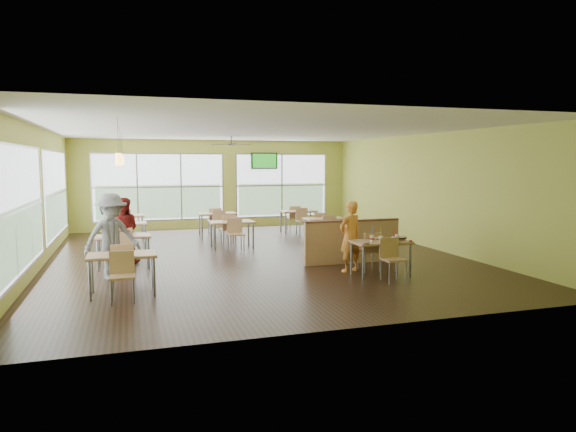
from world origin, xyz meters
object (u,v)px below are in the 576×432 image
(main_table, at_px, (381,246))
(half_wall_divider, at_px, (352,241))
(man_plaid, at_px, (350,236))
(food_basket, at_px, (400,238))

(main_table, xyz_separation_m, half_wall_divider, (0.00, 1.45, -0.11))
(main_table, bearing_deg, man_plaid, 126.96)
(half_wall_divider, xyz_separation_m, food_basket, (0.47, -1.44, 0.26))
(half_wall_divider, relative_size, food_basket, 8.74)
(main_table, xyz_separation_m, food_basket, (0.47, 0.01, 0.15))
(main_table, bearing_deg, food_basket, 1.37)
(half_wall_divider, height_order, food_basket, half_wall_divider)
(main_table, relative_size, food_basket, 5.53)
(main_table, bearing_deg, half_wall_divider, 90.00)
(half_wall_divider, distance_m, food_basket, 1.54)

